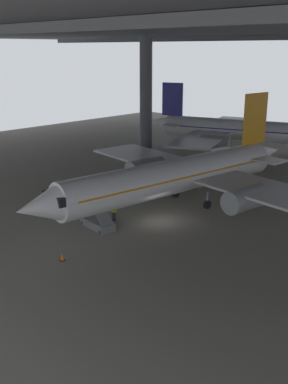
{
  "coord_description": "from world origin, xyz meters",
  "views": [
    {
      "loc": [
        27.6,
        -29.66,
        15.66
      ],
      "look_at": [
        -1.7,
        -0.18,
        2.47
      ],
      "focal_mm": 42.6,
      "sensor_mm": 36.0,
      "label": 1
    }
  ],
  "objects_px": {
    "crew_worker_by_stairs": "(114,211)",
    "traffic_cone_orange": "(62,257)",
    "airplane_distant": "(237,130)",
    "boarding_stairs": "(97,219)",
    "airplane_main": "(178,176)"
  },
  "relations": [
    {
      "from": "crew_worker_by_stairs",
      "to": "traffic_cone_orange",
      "type": "relative_size",
      "value": 2.82
    },
    {
      "from": "crew_worker_by_stairs",
      "to": "airplane_distant",
      "type": "distance_m",
      "value": 36.23
    },
    {
      "from": "airplane_distant",
      "to": "traffic_cone_orange",
      "type": "bearing_deg",
      "value": -72.87
    },
    {
      "from": "boarding_stairs",
      "to": "crew_worker_by_stairs",
      "type": "relative_size",
      "value": 2.67
    },
    {
      "from": "boarding_stairs",
      "to": "traffic_cone_orange",
      "type": "relative_size",
      "value": 7.55
    },
    {
      "from": "airplane_distant",
      "to": "traffic_cone_orange",
      "type": "distance_m",
      "value": 45.35
    },
    {
      "from": "boarding_stairs",
      "to": "airplane_main",
      "type": "bearing_deg",
      "value": 80.47
    },
    {
      "from": "airplane_main",
      "to": "boarding_stairs",
      "type": "height_order",
      "value": "airplane_main"
    },
    {
      "from": "airplane_main",
      "to": "traffic_cone_orange",
      "type": "xyz_separation_m",
      "value": [
        1.88,
        -15.74,
        -3.04
      ]
    },
    {
      "from": "traffic_cone_orange",
      "to": "crew_worker_by_stairs",
      "type": "bearing_deg",
      "value": 112.55
    },
    {
      "from": "crew_worker_by_stairs",
      "to": "boarding_stairs",
      "type": "bearing_deg",
      "value": -88.77
    },
    {
      "from": "airplane_distant",
      "to": "traffic_cone_orange",
      "type": "relative_size",
      "value": 51.44
    },
    {
      "from": "airplane_main",
      "to": "boarding_stairs",
      "type": "xyz_separation_m",
      "value": [
        -1.58,
        -9.42,
        -2.61
      ]
    },
    {
      "from": "airplane_main",
      "to": "airplane_distant",
      "type": "height_order",
      "value": "airplane_main"
    },
    {
      "from": "airplane_main",
      "to": "boarding_stairs",
      "type": "bearing_deg",
      "value": -99.53
    }
  ]
}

